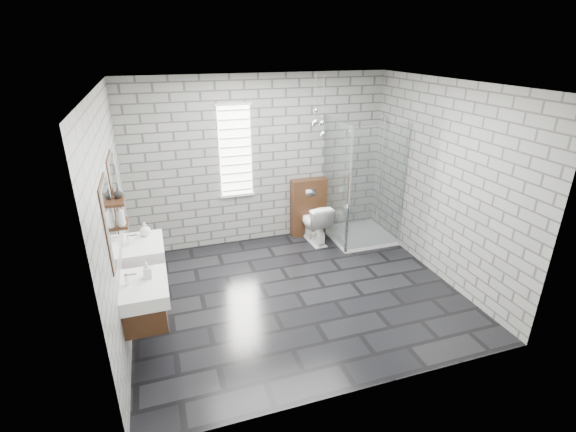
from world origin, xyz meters
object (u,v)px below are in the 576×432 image
vanity_left (141,291)px  toilet (315,223)px  cistern_panel (308,207)px  vanity_right (141,250)px  shower_enclosure (359,213)px

vanity_left → toilet: 3.35m
cistern_panel → toilet: size_ratio=1.46×
toilet → vanity_right: bearing=16.4°
vanity_left → cistern_panel: (2.71, 2.26, -0.26)m
cistern_panel → shower_enclosure: 0.87m
cistern_panel → toilet: cistern_panel is taller
vanity_right → toilet: (2.71, 0.97, -0.41)m
cistern_panel → vanity_left: bearing=-140.2°
shower_enclosure → toilet: bearing=164.5°
vanity_right → shower_enclosure: bearing=12.8°
vanity_left → vanity_right: (0.00, 0.96, 0.00)m
vanity_right → shower_enclosure: 3.50m
vanity_left → shower_enclosure: (3.41, 1.74, -0.25)m
vanity_left → shower_enclosure: shower_enclosure is taller
vanity_left → shower_enclosure: bearing=27.0°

